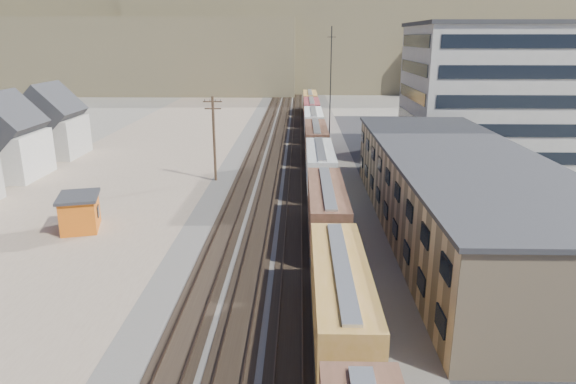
{
  "coord_description": "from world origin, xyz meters",
  "views": [
    {
      "loc": [
        1.48,
        -16.94,
        16.43
      ],
      "look_at": [
        0.47,
        27.56,
        3.0
      ],
      "focal_mm": 32.0,
      "sensor_mm": 36.0,
      "label": 1
    }
  ],
  "objects_px": {
    "freight_train": "(318,150)",
    "parked_car_blue": "(474,162)",
    "maintenance_shed": "(80,212)",
    "utility_pole_north": "(214,137)"
  },
  "relations": [
    {
      "from": "freight_train",
      "to": "maintenance_shed",
      "type": "xyz_separation_m",
      "value": [
        -21.73,
        -20.91,
        -1.16
      ]
    },
    {
      "from": "freight_train",
      "to": "parked_car_blue",
      "type": "height_order",
      "value": "freight_train"
    },
    {
      "from": "freight_train",
      "to": "maintenance_shed",
      "type": "relative_size",
      "value": 23.55
    },
    {
      "from": "utility_pole_north",
      "to": "parked_car_blue",
      "type": "distance_m",
      "value": 34.14
    },
    {
      "from": "maintenance_shed",
      "to": "parked_car_blue",
      "type": "distance_m",
      "value": 48.66
    },
    {
      "from": "freight_train",
      "to": "utility_pole_north",
      "type": "distance_m",
      "value": 13.32
    },
    {
      "from": "utility_pole_north",
      "to": "maintenance_shed",
      "type": "height_order",
      "value": "utility_pole_north"
    },
    {
      "from": "utility_pole_north",
      "to": "parked_car_blue",
      "type": "xyz_separation_m",
      "value": [
        33.04,
        7.29,
        -4.54
      ]
    },
    {
      "from": "freight_train",
      "to": "parked_car_blue",
      "type": "xyz_separation_m",
      "value": [
        20.74,
        2.82,
        -2.03
      ]
    },
    {
      "from": "utility_pole_north",
      "to": "parked_car_blue",
      "type": "relative_size",
      "value": 1.82
    }
  ]
}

